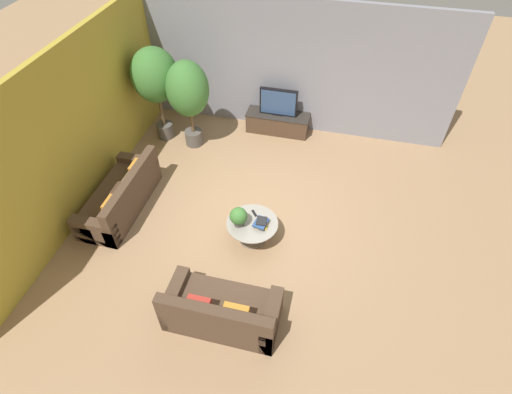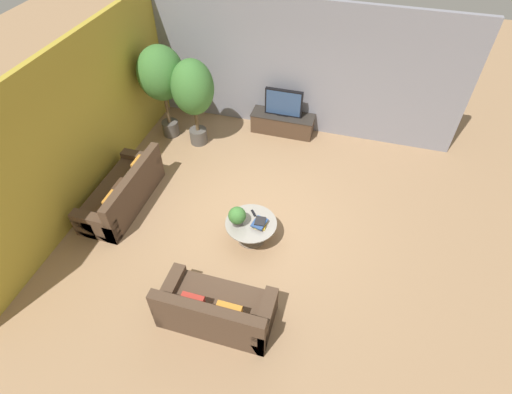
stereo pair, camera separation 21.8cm
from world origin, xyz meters
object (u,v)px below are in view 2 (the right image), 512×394
object	(u,v)px
couch_by_wall	(123,193)
coffee_table	(251,228)
couch_near_entry	(216,310)
potted_palm_tall	(161,76)
media_console	(283,123)
potted_palm_corner	(193,90)
television	(284,103)
potted_plant_tabletop	(237,216)

from	to	relation	value
couch_by_wall	coffee_table	bearing A→B (deg)	86.26
coffee_table	couch_near_entry	distance (m)	1.69
couch_by_wall	potted_palm_tall	bearing A→B (deg)	-177.30
media_console	couch_near_entry	xyz separation A→B (m)	(0.18, -5.09, 0.04)
potted_palm_corner	television	bearing A→B (deg)	27.92
television	couch_near_entry	bearing A→B (deg)	-87.92
media_console	couch_by_wall	distance (m)	4.03
couch_near_entry	potted_plant_tabletop	xyz separation A→B (m)	(-0.17, 1.60, 0.35)
coffee_table	media_console	bearing A→B (deg)	93.91
potted_palm_tall	coffee_table	bearing A→B (deg)	-42.79
television	couch_by_wall	bearing A→B (deg)	-126.92
couch_near_entry	potted_palm_tall	bearing A→B (deg)	-57.41
couch_near_entry	couch_by_wall	bearing A→B (deg)	-35.61
coffee_table	potted_palm_corner	xyz separation A→B (m)	(-2.01, 2.45, 1.05)
coffee_table	television	bearing A→B (deg)	93.91
couch_near_entry	potted_palm_corner	distance (m)	4.71
couch_by_wall	media_console	bearing A→B (deg)	143.09
media_console	potted_palm_tall	distance (m)	2.96
couch_by_wall	potted_plant_tabletop	size ratio (longest dim) A/B	5.40
television	potted_plant_tabletop	bearing A→B (deg)	-89.82
television	couch_near_entry	world-z (taller)	television
television	potted_palm_tall	world-z (taller)	potted_palm_tall
media_console	coffee_table	size ratio (longest dim) A/B	1.62
television	potted_palm_corner	distance (m)	2.09
potted_palm_corner	potted_plant_tabletop	size ratio (longest dim) A/B	5.51
media_console	potted_palm_tall	xyz separation A→B (m)	(-2.53, -0.84, 1.28)
couch_by_wall	potted_palm_corner	size ratio (longest dim) A/B	0.98
media_console	couch_by_wall	world-z (taller)	couch_by_wall
television	potted_palm_corner	xyz separation A→B (m)	(-1.78, -0.94, 0.56)
potted_palm_tall	potted_palm_corner	size ratio (longest dim) A/B	1.07
couch_by_wall	couch_near_entry	bearing A→B (deg)	54.39
coffee_table	couch_by_wall	distance (m)	2.66
media_console	couch_by_wall	bearing A→B (deg)	-126.91
couch_near_entry	potted_palm_tall	xyz separation A→B (m)	(-2.72, 4.25, 1.24)
television	potted_plant_tabletop	size ratio (longest dim) A/B	2.36
coffee_table	potted_plant_tabletop	size ratio (longest dim) A/B	2.48
potted_palm_tall	potted_palm_corner	xyz separation A→B (m)	(0.75, -0.11, -0.17)
couch_by_wall	potted_palm_corner	xyz separation A→B (m)	(0.64, 2.28, 1.07)
coffee_table	potted_plant_tabletop	xyz separation A→B (m)	(-0.22, -0.09, 0.33)
television	potted_palm_tall	distance (m)	2.76
potted_palm_tall	media_console	bearing A→B (deg)	18.29
potted_palm_tall	potted_palm_corner	bearing A→B (deg)	-8.06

